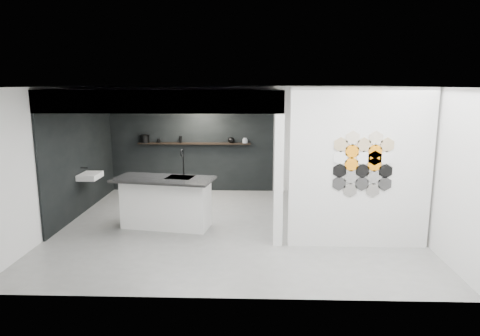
% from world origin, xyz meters
% --- Properties ---
extents(floor, '(7.00, 6.00, 0.01)m').
position_xyz_m(floor, '(0.00, 0.00, -0.01)').
color(floor, slate).
extents(partition_panel, '(2.45, 0.15, 2.80)m').
position_xyz_m(partition_panel, '(2.23, -1.00, 1.40)').
color(partition_panel, silver).
rests_on(partition_panel, floor).
extents(bay_clad_back, '(4.40, 0.04, 2.35)m').
position_xyz_m(bay_clad_back, '(-1.30, 2.97, 1.18)').
color(bay_clad_back, black).
rests_on(bay_clad_back, floor).
extents(bay_clad_left, '(0.04, 4.00, 2.35)m').
position_xyz_m(bay_clad_left, '(-3.47, 1.00, 1.18)').
color(bay_clad_left, black).
rests_on(bay_clad_left, floor).
extents(bulkhead, '(4.40, 4.00, 0.40)m').
position_xyz_m(bulkhead, '(-1.30, 1.00, 2.55)').
color(bulkhead, silver).
rests_on(bulkhead, corner_column).
extents(corner_column, '(0.16, 0.16, 2.35)m').
position_xyz_m(corner_column, '(0.82, -1.00, 1.18)').
color(corner_column, silver).
rests_on(corner_column, floor).
extents(fascia_beam, '(4.40, 0.16, 0.40)m').
position_xyz_m(fascia_beam, '(-1.30, -0.92, 2.55)').
color(fascia_beam, silver).
rests_on(fascia_beam, corner_column).
extents(wall_basin, '(0.40, 0.60, 0.12)m').
position_xyz_m(wall_basin, '(-3.24, 0.80, 0.85)').
color(wall_basin, silver).
rests_on(wall_basin, bay_clad_left).
extents(display_shelf, '(3.00, 0.15, 0.04)m').
position_xyz_m(display_shelf, '(-1.20, 2.87, 1.30)').
color(display_shelf, black).
rests_on(display_shelf, bay_clad_back).
extents(kitchen_island, '(2.07, 1.18, 1.57)m').
position_xyz_m(kitchen_island, '(-1.38, -0.09, 0.53)').
color(kitchen_island, silver).
rests_on(kitchen_island, floor).
extents(stockpot, '(0.32, 0.32, 0.20)m').
position_xyz_m(stockpot, '(-2.52, 2.87, 1.42)').
color(stockpot, black).
rests_on(stockpot, display_shelf).
extents(kettle, '(0.21, 0.21, 0.15)m').
position_xyz_m(kettle, '(-0.22, 2.87, 1.40)').
color(kettle, black).
rests_on(kettle, display_shelf).
extents(glass_bowl, '(0.16, 0.16, 0.10)m').
position_xyz_m(glass_bowl, '(0.15, 2.87, 1.37)').
color(glass_bowl, gray).
rests_on(glass_bowl, display_shelf).
extents(glass_vase, '(0.13, 0.13, 0.13)m').
position_xyz_m(glass_vase, '(0.15, 2.87, 1.39)').
color(glass_vase, gray).
rests_on(glass_vase, display_shelf).
extents(bottle_dark, '(0.08, 0.08, 0.18)m').
position_xyz_m(bottle_dark, '(-1.56, 2.87, 1.41)').
color(bottle_dark, black).
rests_on(bottle_dark, display_shelf).
extents(utensil_cup, '(0.09, 0.09, 0.10)m').
position_xyz_m(utensil_cup, '(-2.14, 2.87, 1.37)').
color(utensil_cup, black).
rests_on(utensil_cup, display_shelf).
extents(hex_tile_cluster, '(1.04, 0.02, 1.16)m').
position_xyz_m(hex_tile_cluster, '(2.26, -1.09, 1.50)').
color(hex_tile_cluster, '#2D2D2D').
rests_on(hex_tile_cluster, partition_panel).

